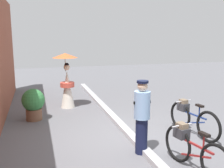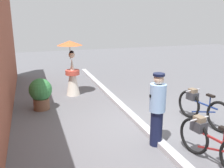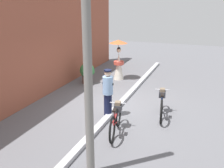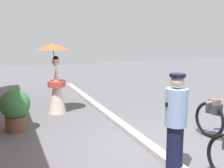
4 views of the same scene
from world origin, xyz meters
TOP-DOWN VIEW (x-y plane):
  - ground_plane at (0.00, 0.00)m, footprint 30.00×30.00m
  - sidewalk_curb at (0.00, 0.00)m, footprint 14.00×0.20m
  - person_officer at (-0.80, 0.08)m, footprint 0.34×0.38m
  - person_with_parasol at (3.33, 1.18)m, footprint 0.86×0.86m
  - potted_plant_by_door at (2.23, 2.30)m, footprint 0.69×0.67m

SIDE VIEW (x-z plane):
  - ground_plane at x=0.00m, z-range 0.00..0.00m
  - sidewalk_curb at x=0.00m, z-range 0.00..0.12m
  - potted_plant_by_door at x=2.23m, z-range 0.05..1.00m
  - person_officer at x=-0.80m, z-range 0.05..1.65m
  - person_with_parasol at x=3.33m, z-range 0.03..1.94m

